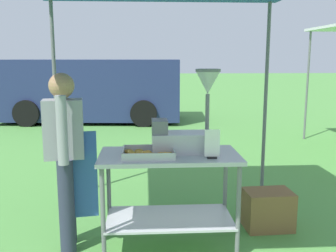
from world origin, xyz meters
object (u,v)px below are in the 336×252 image
at_px(donut_tray, 149,154).
at_px(menu_sign, 212,146).
at_px(vendor, 65,153).
at_px(supply_crate, 268,210).
at_px(van_navy, 93,89).
at_px(donut_fryer, 187,126).
at_px(donut_cart, 169,179).

height_order(donut_tray, menu_sign, menu_sign).
distance_m(donut_tray, vendor, 0.75).
relative_size(donut_tray, supply_crate, 0.92).
xyz_separation_m(donut_tray, supply_crate, (1.22, 0.42, -0.71)).
bearing_deg(van_navy, donut_fryer, -76.08).
bearing_deg(donut_fryer, supply_crate, 17.01).
xyz_separation_m(donut_cart, menu_sign, (0.35, -0.18, 0.34)).
bearing_deg(vendor, donut_cart, -2.66).
xyz_separation_m(vendor, supply_crate, (1.96, 0.29, -0.70)).
bearing_deg(van_navy, supply_crate, -69.16).
xyz_separation_m(donut_fryer, menu_sign, (0.19, -0.24, -0.13)).
bearing_deg(menu_sign, donut_fryer, 128.52).
bearing_deg(donut_cart, vendor, 177.34).
bearing_deg(supply_crate, donut_fryer, -162.99).
bearing_deg(donut_cart, donut_fryer, 21.78).
distance_m(donut_fryer, menu_sign, 0.33).
height_order(vendor, supply_crate, vendor).
height_order(donut_fryer, vendor, donut_fryer).
xyz_separation_m(donut_fryer, vendor, (-1.09, -0.02, -0.22)).
height_order(menu_sign, vendor, vendor).
height_order(donut_tray, supply_crate, donut_tray).
distance_m(donut_cart, vendor, 0.96).
bearing_deg(van_navy, donut_cart, -77.38).
bearing_deg(donut_cart, menu_sign, -26.43).
distance_m(vendor, supply_crate, 2.11).
relative_size(donut_tray, vendor, 0.28).
distance_m(donut_cart, donut_tray, 0.33).
distance_m(donut_cart, supply_crate, 1.18).
distance_m(donut_tray, van_navy, 7.66).
relative_size(donut_cart, menu_sign, 4.99).
distance_m(donut_tray, donut_fryer, 0.44).
relative_size(donut_cart, donut_fryer, 1.66).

